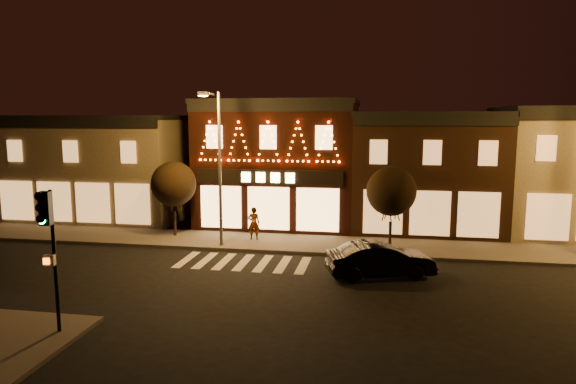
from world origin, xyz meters
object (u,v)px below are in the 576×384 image
(traffic_signal_near, at_px, (49,234))
(pedestrian, at_px, (254,223))
(streetlamp_mid, at_px, (218,157))
(dark_sedan, at_px, (380,260))

(traffic_signal_near, xyz_separation_m, pedestrian, (3.32, 13.79, -2.39))
(pedestrian, bearing_deg, streetlamp_mid, 46.58)
(traffic_signal_near, distance_m, dark_sedan, 13.72)
(traffic_signal_near, distance_m, pedestrian, 14.38)
(traffic_signal_near, relative_size, streetlamp_mid, 0.57)
(traffic_signal_near, xyz_separation_m, streetlamp_mid, (1.83, 11.90, 1.57))
(dark_sedan, xyz_separation_m, pedestrian, (-7.20, 5.42, 0.31))
(dark_sedan, distance_m, pedestrian, 9.02)
(streetlamp_mid, relative_size, dark_sedan, 1.74)
(streetlamp_mid, distance_m, dark_sedan, 10.31)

